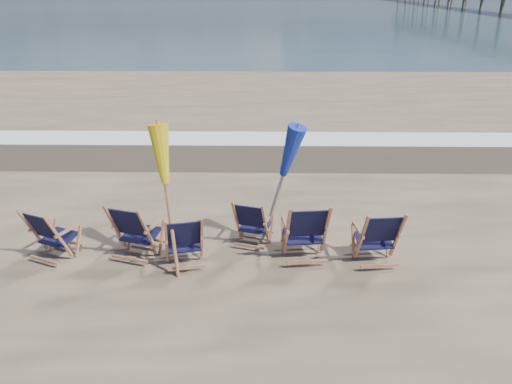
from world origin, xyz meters
TOP-DOWN VIEW (x-y plane):
  - ocean at (0.00, 128.00)m, footprint 400.00×400.00m
  - surf_foam at (0.00, 8.30)m, footprint 200.00×1.40m
  - wet_sand_strip at (0.00, 6.80)m, footprint 200.00×2.60m
  - beach_chair_0 at (-3.01, 1.31)m, footprint 0.82×0.86m
  - beach_chair_1 at (-1.65, 1.39)m, footprint 0.85×0.90m
  - beach_chair_2 at (-0.81, 1.30)m, footprint 0.74×0.80m
  - beach_chair_3 at (0.16, 1.86)m, footprint 0.73×0.78m
  - beach_chair_4 at (1.09, 1.47)m, footprint 0.77×0.84m
  - beach_chair_5 at (2.17, 1.37)m, footprint 0.72×0.79m
  - umbrella_yellow at (-1.25, 1.18)m, footprint 0.30×0.30m
  - umbrella_blue at (0.35, 2.02)m, footprint 0.30×0.30m

SIDE VIEW (x-z plane):
  - ocean at x=0.00m, z-range 0.00..0.00m
  - wet_sand_strip at x=0.00m, z-range 0.00..0.00m
  - surf_foam at x=0.00m, z-range 0.00..0.01m
  - beach_chair_3 at x=0.16m, z-range 0.00..0.89m
  - beach_chair_2 at x=-0.81m, z-range 0.00..0.94m
  - beach_chair_0 at x=-3.01m, z-range 0.00..0.94m
  - beach_chair_5 at x=2.17m, z-range 0.00..1.00m
  - beach_chair_1 at x=-1.65m, z-range 0.00..1.03m
  - beach_chair_4 at x=1.09m, z-range 0.00..1.07m
  - umbrella_blue at x=0.35m, z-range 0.57..2.75m
  - umbrella_yellow at x=-1.25m, z-range 0.61..2.89m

